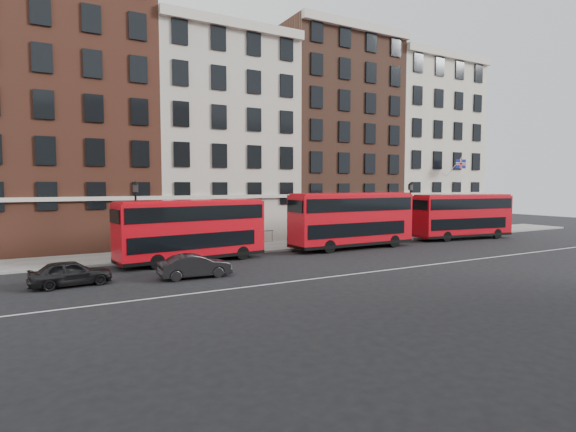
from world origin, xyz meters
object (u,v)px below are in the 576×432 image
car_rear (71,273)px  traffic_light (459,212)px  bus_d (463,215)px  car_front (195,266)px  bus_c (352,219)px  bus_b (192,229)px

car_rear → traffic_light: 35.96m
bus_d → car_front: size_ratio=2.59×
bus_c → bus_d: 13.22m
bus_d → traffic_light: 2.08m
bus_c → traffic_light: bus_c is taller
car_rear → car_front: size_ratio=0.99×
bus_b → bus_d: size_ratio=0.98×
bus_c → bus_d: (13.22, 0.00, -0.14)m
traffic_light → car_rear: bearing=-171.3°
bus_d → traffic_light: size_ratio=3.19×
car_front → traffic_light: bearing=-75.7°
bus_b → car_front: bearing=-112.5°
bus_c → car_rear: (-20.96, -3.85, -1.77)m
bus_d → car_rear: (-34.17, -3.85, -1.63)m
car_front → traffic_light: traffic_light is taller
bus_b → bus_d: 26.57m
bus_d → car_front: bearing=-163.5°
bus_d → car_front: bus_d is taller
bus_c → traffic_light: 14.63m
bus_d → bus_c: bearing=-173.6°
bus_c → car_rear: size_ratio=2.75×
car_rear → bus_c: bearing=-84.5°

